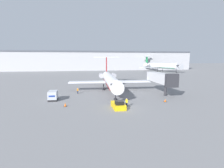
% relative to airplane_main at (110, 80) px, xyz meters
% --- Properties ---
extents(ground_plane, '(600.00, 600.00, 0.00)m').
position_rel_airplane_main_xyz_m(ground_plane, '(-1.11, -20.22, -3.45)').
color(ground_plane, slate).
extents(terminal_building, '(180.00, 16.80, 16.32)m').
position_rel_airplane_main_xyz_m(terminal_building, '(-1.11, 99.78, 4.74)').
color(terminal_building, '#B2B2B7').
rests_on(terminal_building, ground).
extents(airplane_main, '(25.47, 31.68, 10.52)m').
position_rel_airplane_main_xyz_m(airplane_main, '(0.00, 0.00, 0.00)').
color(airplane_main, silver).
rests_on(airplane_main, ground).
extents(pushback_tug, '(2.26, 4.67, 1.72)m').
position_rel_airplane_main_xyz_m(pushback_tug, '(-1.68, -19.67, -2.82)').
color(pushback_tug, yellow).
rests_on(pushback_tug, ground).
extents(luggage_cart, '(1.99, 3.35, 2.26)m').
position_rel_airplane_main_xyz_m(luggage_cart, '(-15.62, -10.43, -2.32)').
color(luggage_cart, '#232326').
rests_on(luggage_cart, ground).
extents(worker_near_tug, '(0.40, 0.26, 1.84)m').
position_rel_airplane_main_xyz_m(worker_near_tug, '(0.17, -19.16, -2.48)').
color(worker_near_tug, '#232838').
rests_on(worker_near_tug, ground).
extents(worker_by_wing, '(0.40, 0.24, 1.65)m').
position_rel_airplane_main_xyz_m(worker_by_wing, '(-9.93, -3.14, -2.60)').
color(worker_by_wing, '#232838').
rests_on(worker_by_wing, ground).
extents(traffic_cone_left, '(0.67, 0.67, 0.80)m').
position_rel_airplane_main_xyz_m(traffic_cone_left, '(-12.32, -16.51, -3.07)').
color(traffic_cone_left, black).
rests_on(traffic_cone_left, ground).
extents(traffic_cone_right, '(0.68, 0.68, 0.65)m').
position_rel_airplane_main_xyz_m(traffic_cone_right, '(10.10, -16.56, -3.14)').
color(traffic_cone_right, black).
rests_on(traffic_cone_right, ground).
extents(airplane_parked_far_left, '(37.62, 36.07, 11.58)m').
position_rel_airplane_main_xyz_m(airplane_parked_far_left, '(52.42, 72.68, 0.93)').
color(airplane_parked_far_left, silver).
rests_on(airplane_parked_far_left, ground).
extents(jet_bridge, '(3.20, 13.81, 6.19)m').
position_rel_airplane_main_xyz_m(jet_bridge, '(13.17, -7.67, 1.00)').
color(jet_bridge, '#2D2D33').
rests_on(jet_bridge, ground).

